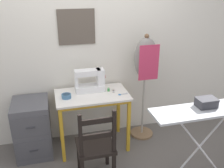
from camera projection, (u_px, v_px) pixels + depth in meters
The scene contains 13 objects.
ground_plane at pixel (98, 157), 3.16m from camera, with size 14.00×14.00×0.00m, color #5B5651.
wall_back at pixel (86, 48), 3.23m from camera, with size 10.00×0.07×2.55m.
sewing_table at pixel (92, 103), 3.15m from camera, with size 0.91×0.55×0.76m.
sewing_machine at pixel (91, 81), 3.16m from camera, with size 0.39×0.17×0.31m.
fabric_bowl at pixel (66, 96), 3.00m from camera, with size 0.12×0.12×0.05m.
scissors at pixel (122, 94), 3.10m from camera, with size 0.13×0.05×0.01m.
thread_spool_near_machine at pixel (109, 90), 3.19m from camera, with size 0.04×0.04×0.04m.
thread_spool_mid_table at pixel (113, 91), 3.15m from camera, with size 0.03×0.03×0.03m.
wooden_chair at pixel (96, 147), 2.68m from camera, with size 0.40×0.38×0.91m.
filing_cabinet at pixel (33, 128), 3.13m from camera, with size 0.43×0.52×0.72m.
dress_form at pixel (145, 65), 3.24m from camera, with size 0.32×0.32×1.47m.
ironing_board at pixel (205, 114), 2.51m from camera, with size 1.11×0.32×0.89m.
storage_box at pixel (206, 103), 2.52m from camera, with size 0.20×0.15×0.09m.
Camera 1 is at (-0.47, -2.53, 2.07)m, focal length 40.00 mm.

